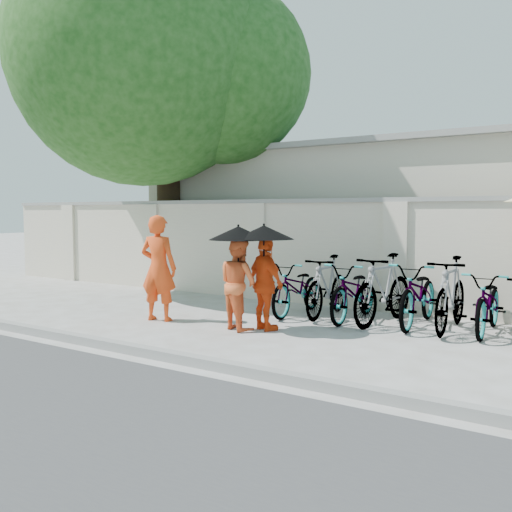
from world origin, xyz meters
The scene contains 17 objects.
ground centered at (0.00, 0.00, 0.00)m, with size 80.00×80.00×0.00m, color #B5B5B5.
kerb centered at (0.00, -1.70, 0.06)m, with size 40.00×0.16×0.12m, color gray.
compound_wall centered at (1.00, 3.20, 1.00)m, with size 20.00×0.30×2.00m, color beige.
building_behind centered at (2.00, 7.00, 1.60)m, with size 14.00×6.00×3.20m, color #B7B1A0.
shade_tree centered at (-3.66, 2.97, 5.10)m, with size 6.70×6.20×8.20m.
monk_left centered at (-1.04, 0.16, 0.88)m, with size 0.64×0.42×1.77m, color #F34816.
monk_center centered at (0.50, 0.31, 0.71)m, with size 0.69×0.54×1.43m, color orange.
parasol_center centered at (0.55, 0.23, 1.50)m, with size 0.91×0.91×0.80m.
monk_right centered at (0.89, 0.48, 0.72)m, with size 0.84×0.35×1.44m, color #E74210.
parasol_right centered at (0.91, 0.40, 1.51)m, with size 0.92×0.92×0.80m.
bike_0 centered at (0.63, 1.93, 0.47)m, with size 0.63×1.81×0.95m, color slate.
bike_1 centered at (1.16, 2.03, 0.53)m, with size 0.50×1.78×1.07m, color slate.
bike_2 centered at (1.69, 1.99, 0.49)m, with size 0.65×1.87×0.98m, color slate.
bike_3 centered at (2.21, 1.94, 0.57)m, with size 0.54×1.91×1.14m, color slate.
bike_4 centered at (2.74, 2.12, 0.51)m, with size 0.68×1.96×1.03m, color slate.
bike_5 centered at (3.27, 1.99, 0.57)m, with size 0.54×1.90×1.14m, color slate.
bike_6 centered at (3.80, 2.11, 0.47)m, with size 0.63×1.80×0.94m, color slate.
Camera 1 is at (5.58, -6.80, 1.82)m, focal length 40.00 mm.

